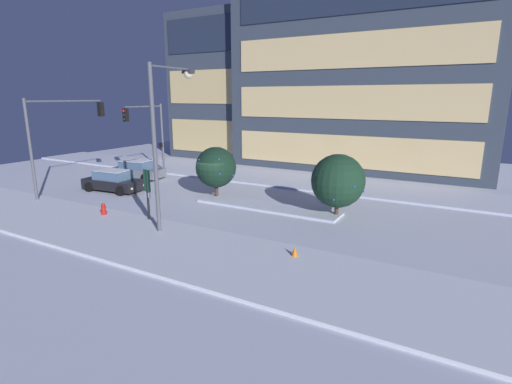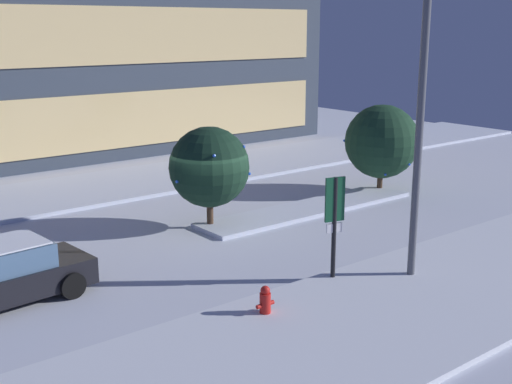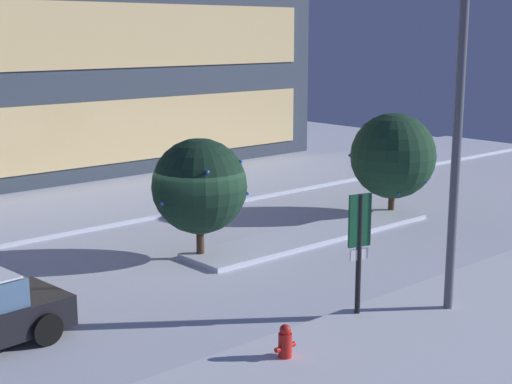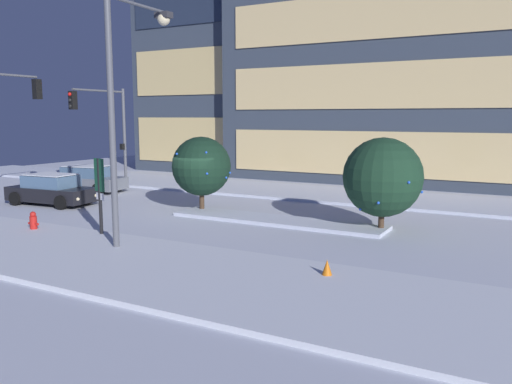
{
  "view_description": "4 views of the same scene",
  "coord_description": "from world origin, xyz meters",
  "px_view_note": "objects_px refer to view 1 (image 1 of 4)",
  "views": [
    {
      "loc": [
        14.69,
        -20.0,
        6.46
      ],
      "look_at": [
        3.87,
        -0.81,
        1.12
      ],
      "focal_mm": 27.5,
      "sensor_mm": 36.0,
      "label": 1
    },
    {
      "loc": [
        -11.62,
        -16.82,
        6.5
      ],
      "look_at": [
        1.52,
        -0.23,
        1.14
      ],
      "focal_mm": 46.23,
      "sensor_mm": 36.0,
      "label": 2
    },
    {
      "loc": [
        -12.11,
        -15.73,
        6.17
      ],
      "look_at": [
        1.64,
        -0.17,
        1.78
      ],
      "focal_mm": 53.16,
      "sensor_mm": 36.0,
      "label": 3
    },
    {
      "loc": [
        13.47,
        -18.71,
        4.26
      ],
      "look_at": [
        3.47,
        -0.49,
        1.25
      ],
      "focal_mm": 36.81,
      "sensor_mm": 36.0,
      "label": 4
    }
  ],
  "objects_px": {
    "traffic_light_corner_far_left": "(148,127)",
    "fire_hydrant": "(104,210)",
    "traffic_light_corner_near_left": "(62,127)",
    "parking_info_sign": "(147,189)",
    "street_lamp_arched": "(165,125)",
    "decorated_tree_left_of_median": "(216,167)",
    "car_near": "(113,181)",
    "decorated_tree_median": "(338,181)",
    "car_far": "(137,170)",
    "construction_cone": "(295,253)"
  },
  "relations": [
    {
      "from": "car_far",
      "to": "traffic_light_corner_far_left",
      "type": "height_order",
      "value": "traffic_light_corner_far_left"
    },
    {
      "from": "parking_info_sign",
      "to": "construction_cone",
      "type": "bearing_deg",
      "value": -80.33
    },
    {
      "from": "parking_info_sign",
      "to": "traffic_light_corner_near_left",
      "type": "bearing_deg",
      "value": 92.99
    },
    {
      "from": "traffic_light_corner_near_left",
      "to": "construction_cone",
      "type": "distance_m",
      "value": 18.63
    },
    {
      "from": "car_near",
      "to": "street_lamp_arched",
      "type": "relative_size",
      "value": 0.57
    },
    {
      "from": "street_lamp_arched",
      "to": "decorated_tree_median",
      "type": "distance_m",
      "value": 9.54
    },
    {
      "from": "car_far",
      "to": "construction_cone",
      "type": "relative_size",
      "value": 8.36
    },
    {
      "from": "street_lamp_arched",
      "to": "parking_info_sign",
      "type": "relative_size",
      "value": 2.84
    },
    {
      "from": "construction_cone",
      "to": "street_lamp_arched",
      "type": "bearing_deg",
      "value": 176.34
    },
    {
      "from": "traffic_light_corner_far_left",
      "to": "fire_hydrant",
      "type": "relative_size",
      "value": 7.47
    },
    {
      "from": "car_far",
      "to": "construction_cone",
      "type": "xyz_separation_m",
      "value": [
        17.81,
        -8.69,
        -0.44
      ]
    },
    {
      "from": "car_near",
      "to": "traffic_light_corner_far_left",
      "type": "bearing_deg",
      "value": 104.56
    },
    {
      "from": "traffic_light_corner_far_left",
      "to": "construction_cone",
      "type": "distance_m",
      "value": 21.14
    },
    {
      "from": "traffic_light_corner_far_left",
      "to": "traffic_light_corner_near_left",
      "type": "bearing_deg",
      "value": 0.45
    },
    {
      "from": "street_lamp_arched",
      "to": "car_near",
      "type": "bearing_deg",
      "value": 62.24
    },
    {
      "from": "fire_hydrant",
      "to": "decorated_tree_left_of_median",
      "type": "height_order",
      "value": "decorated_tree_left_of_median"
    },
    {
      "from": "car_near",
      "to": "parking_info_sign",
      "type": "relative_size",
      "value": 1.62
    },
    {
      "from": "fire_hydrant",
      "to": "decorated_tree_left_of_median",
      "type": "bearing_deg",
      "value": 65.48
    },
    {
      "from": "car_near",
      "to": "street_lamp_arched",
      "type": "xyz_separation_m",
      "value": [
        8.99,
        -4.28,
        4.47
      ]
    },
    {
      "from": "car_near",
      "to": "traffic_light_corner_far_left",
      "type": "distance_m",
      "value": 6.89
    },
    {
      "from": "fire_hydrant",
      "to": "decorated_tree_median",
      "type": "bearing_deg",
      "value": 29.76
    },
    {
      "from": "traffic_light_corner_near_left",
      "to": "traffic_light_corner_far_left",
      "type": "height_order",
      "value": "traffic_light_corner_near_left"
    },
    {
      "from": "car_near",
      "to": "parking_info_sign",
      "type": "bearing_deg",
      "value": -33.54
    },
    {
      "from": "car_near",
      "to": "fire_hydrant",
      "type": "height_order",
      "value": "car_near"
    },
    {
      "from": "traffic_light_corner_near_left",
      "to": "street_lamp_arched",
      "type": "bearing_deg",
      "value": -101.23
    },
    {
      "from": "street_lamp_arched",
      "to": "parking_info_sign",
      "type": "height_order",
      "value": "street_lamp_arched"
    },
    {
      "from": "parking_info_sign",
      "to": "decorated_tree_median",
      "type": "distance_m",
      "value": 10.19
    },
    {
      "from": "car_near",
      "to": "street_lamp_arched",
      "type": "bearing_deg",
      "value": -30.21
    },
    {
      "from": "fire_hydrant",
      "to": "traffic_light_corner_far_left",
      "type": "bearing_deg",
      "value": 122.13
    },
    {
      "from": "car_near",
      "to": "decorated_tree_median",
      "type": "xyz_separation_m",
      "value": [
        15.64,
        1.78,
        1.32
      ]
    },
    {
      "from": "traffic_light_corner_far_left",
      "to": "construction_cone",
      "type": "bearing_deg",
      "value": 59.96
    },
    {
      "from": "fire_hydrant",
      "to": "decorated_tree_left_of_median",
      "type": "xyz_separation_m",
      "value": [
        2.99,
        6.55,
        1.67
      ]
    },
    {
      "from": "car_near",
      "to": "decorated_tree_left_of_median",
      "type": "relative_size",
      "value": 1.35
    },
    {
      "from": "street_lamp_arched",
      "to": "fire_hydrant",
      "type": "distance_m",
      "value": 6.6
    },
    {
      "from": "street_lamp_arched",
      "to": "construction_cone",
      "type": "xyz_separation_m",
      "value": [
        7.02,
        -0.45,
        -4.91
      ]
    },
    {
      "from": "traffic_light_corner_near_left",
      "to": "parking_info_sign",
      "type": "xyz_separation_m",
      "value": [
        9.18,
        -1.87,
        -2.77
      ]
    },
    {
      "from": "street_lamp_arched",
      "to": "decorated_tree_median",
      "type": "xyz_separation_m",
      "value": [
        6.66,
        6.06,
        -3.15
      ]
    },
    {
      "from": "traffic_light_corner_near_left",
      "to": "construction_cone",
      "type": "relative_size",
      "value": 11.66
    },
    {
      "from": "car_near",
      "to": "decorated_tree_median",
      "type": "bearing_deg",
      "value": 1.75
    },
    {
      "from": "decorated_tree_left_of_median",
      "to": "car_near",
      "type": "bearing_deg",
      "value": -165.38
    },
    {
      "from": "car_far",
      "to": "fire_hydrant",
      "type": "relative_size",
      "value": 5.81
    },
    {
      "from": "traffic_light_corner_far_left",
      "to": "fire_hydrant",
      "type": "xyz_separation_m",
      "value": [
        6.46,
        -10.29,
        -3.68
      ]
    },
    {
      "from": "street_lamp_arched",
      "to": "decorated_tree_median",
      "type": "bearing_deg",
      "value": -49.98
    },
    {
      "from": "decorated_tree_median",
      "to": "decorated_tree_left_of_median",
      "type": "height_order",
      "value": "decorated_tree_median"
    },
    {
      "from": "street_lamp_arched",
      "to": "decorated_tree_left_of_median",
      "type": "relative_size",
      "value": 2.37
    },
    {
      "from": "traffic_light_corner_near_left",
      "to": "decorated_tree_median",
      "type": "distance_m",
      "value": 18.17
    },
    {
      "from": "car_near",
      "to": "decorated_tree_median",
      "type": "distance_m",
      "value": 15.8
    },
    {
      "from": "car_far",
      "to": "traffic_light_corner_far_left",
      "type": "xyz_separation_m",
      "value": [
        -0.19,
        1.72,
        3.35
      ]
    },
    {
      "from": "decorated_tree_median",
      "to": "fire_hydrant",
      "type": "bearing_deg",
      "value": -150.24
    },
    {
      "from": "car_far",
      "to": "fire_hydrant",
      "type": "xyz_separation_m",
      "value": [
        6.27,
        -8.57,
        -0.33
      ]
    }
  ]
}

